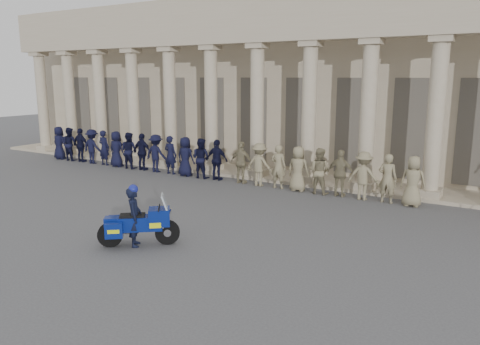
{
  "coord_description": "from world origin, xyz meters",
  "views": [
    {
      "loc": [
        9.33,
        -11.21,
        4.79
      ],
      "look_at": [
        1.31,
        2.12,
        1.6
      ],
      "focal_mm": 35.0,
      "sensor_mm": 36.0,
      "label": 1
    }
  ],
  "objects": [
    {
      "name": "officer_rank",
      "position": [
        -4.07,
        6.73,
        0.96
      ],
      "size": [
        20.96,
        0.73,
        1.93
      ],
      "color": "black",
      "rests_on": "ground"
    },
    {
      "name": "rider",
      "position": [
        0.12,
        -1.77,
        0.9
      ],
      "size": [
        0.71,
        0.75,
        1.82
      ],
      "rotation": [
        0.0,
        0.0,
        2.24
      ],
      "color": "black",
      "rests_on": "ground"
    },
    {
      "name": "ground",
      "position": [
        0.0,
        0.0,
        0.0
      ],
      "size": [
        90.0,
        90.0,
        0.0
      ],
      "primitive_type": "plane",
      "color": "#4A4A4D",
      "rests_on": "ground"
    },
    {
      "name": "motorcycle",
      "position": [
        0.22,
        -1.69,
        0.65
      ],
      "size": [
        1.95,
        1.7,
        1.5
      ],
      "rotation": [
        0.0,
        0.0,
        0.67
      ],
      "color": "black",
      "rests_on": "ground"
    },
    {
      "name": "building",
      "position": [
        -0.0,
        14.74,
        4.52
      ],
      "size": [
        40.0,
        12.5,
        9.0
      ],
      "color": "tan",
      "rests_on": "ground"
    }
  ]
}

